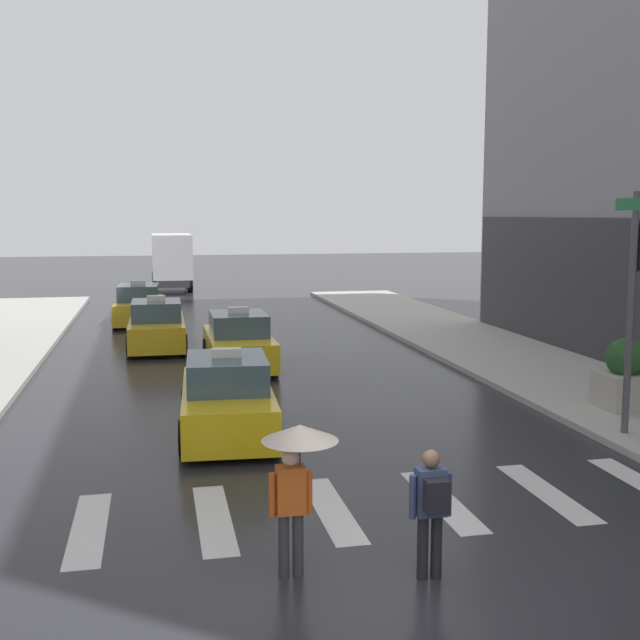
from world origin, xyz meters
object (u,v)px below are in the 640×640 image
Objects in this scene: taxi_second at (239,343)px; taxi_fourth at (139,306)px; taxi_lead at (227,399)px; pedestrian_with_umbrella at (297,458)px; planter_near_corner at (625,376)px; traffic_light_pole at (637,278)px; taxi_third at (157,327)px; pedestrian_with_backpack at (431,504)px; box_truck at (171,259)px.

taxi_second is 0.99× the size of taxi_fourth.
pedestrian_with_umbrella is at bearing -87.73° from taxi_lead.
planter_near_corner is (8.68, 6.38, -0.64)m from pedestrian_with_umbrella.
traffic_light_pole is 16.21m from taxi_third.
taxi_lead is at bearing 104.69° from pedestrian_with_backpack.
traffic_light_pole is at bearing 39.67° from pedestrian_with_backpack.
taxi_second is at bearing -86.75° from box_truck.
taxi_fourth is at bearing 96.25° from taxi_third.
taxi_third is at bearing 100.15° from pedestrian_with_backpack.
taxi_fourth is 0.61× the size of box_truck.
traffic_light_pole is 2.47× the size of pedestrian_with_umbrella.
taxi_second is 1.00× the size of taxi_third.
pedestrian_with_backpack is at bearing -86.48° from taxi_second.
taxi_third is 6.38m from taxi_fourth.
box_truck reaches higher than taxi_fourth.
box_truck is at bearing 83.36° from taxi_fourth.
taxi_second and taxi_third have the same top height.
taxi_second and taxi_fourth have the same top height.
pedestrian_with_umbrella is (0.66, -38.25, -0.34)m from box_truck.
taxi_second is at bearing 126.67° from traffic_light_pole.
pedestrian_with_umbrella is at bearing -84.44° from taxi_fourth.
planter_near_corner is (8.94, -0.26, 0.15)m from taxi_lead.
taxi_third is at bearing -83.75° from taxi_fourth.
pedestrian_with_backpack is (1.86, -7.10, 0.25)m from taxi_lead.
taxi_second reaches higher than planter_near_corner.
box_truck is at bearing 87.31° from taxi_third.
taxi_fourth is 24.72m from pedestrian_with_backpack.
box_truck reaches higher than taxi_third.
taxi_lead is 31.63m from box_truck.
taxi_second is 0.60× the size of box_truck.
pedestrian_with_umbrella is at bearing -89.01° from box_truck.
taxi_third is at bearing 125.26° from traffic_light_pole.
taxi_second is 2.84× the size of planter_near_corner.
traffic_light_pole is at bearing -120.03° from planter_near_corner.
traffic_light_pole is 1.04× the size of taxi_lead.
taxi_fourth is 2.88× the size of planter_near_corner.
taxi_third is at bearing -92.69° from box_truck.
taxi_lead and taxi_second have the same top height.
box_truck is at bearing 93.25° from taxi_second.
taxi_lead reaches higher than pedestrian_with_backpack.
taxi_second is at bearing 137.11° from planter_near_corner.
taxi_fourth is at bearing 99.15° from pedestrian_with_backpack.
pedestrian_with_umbrella reaches higher than taxi_second.
traffic_light_pole is 21.96m from taxi_fourth.
pedestrian_with_umbrella is (1.63, -17.60, 0.79)m from taxi_third.
traffic_light_pole is 3.00× the size of planter_near_corner.
taxi_fourth reaches higher than pedestrian_with_backpack.
traffic_light_pole reaches higher than planter_near_corner.
taxi_lead is at bearing 164.94° from traffic_light_pole.
pedestrian_with_umbrella is at bearing -84.69° from taxi_third.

